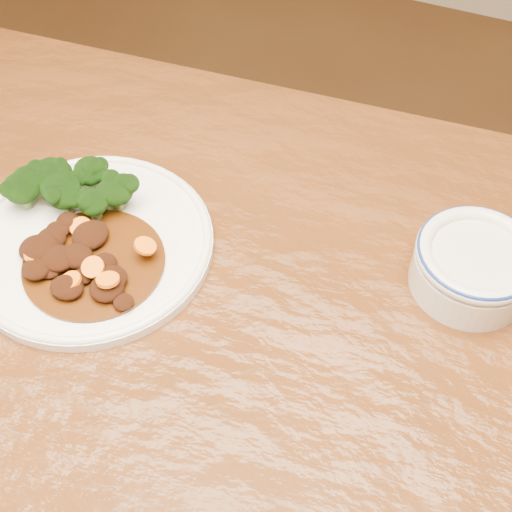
% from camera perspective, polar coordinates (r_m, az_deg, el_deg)
% --- Properties ---
extents(dining_table, '(1.56, 1.00, 0.75)m').
position_cam_1_polar(dining_table, '(0.81, -4.04, -10.92)').
color(dining_table, '#54280E').
rests_on(dining_table, ground).
extents(dinner_plate, '(0.28, 0.28, 0.02)m').
position_cam_1_polar(dinner_plate, '(0.84, -13.09, 1.02)').
color(dinner_plate, white).
rests_on(dinner_plate, dining_table).
extents(broccoli_florets, '(0.14, 0.10, 0.05)m').
position_cam_1_polar(broccoli_florets, '(0.86, -14.84, 5.42)').
color(broccoli_florets, olive).
rests_on(broccoli_florets, dinner_plate).
extents(mince_stew, '(0.16, 0.16, 0.03)m').
position_cam_1_polar(mince_stew, '(0.81, -14.21, -0.26)').
color(mince_stew, '#462007').
rests_on(mince_stew, dinner_plate).
extents(dip_bowl, '(0.13, 0.13, 0.06)m').
position_cam_1_polar(dip_bowl, '(0.80, 17.05, -0.66)').
color(dip_bowl, beige).
rests_on(dip_bowl, dining_table).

